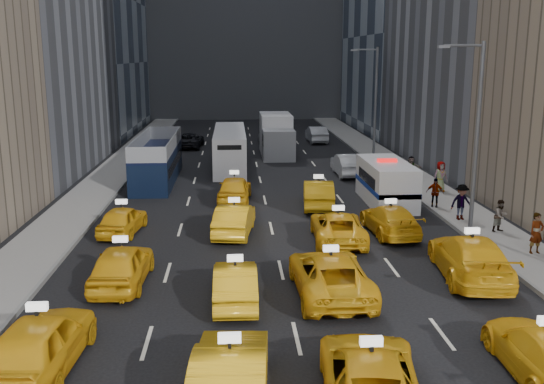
{
  "coord_description": "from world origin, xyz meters",
  "views": [
    {
      "loc": [
        -1.86,
        -14.85,
        8.39
      ],
      "look_at": [
        -0.01,
        13.29,
        2.0
      ],
      "focal_mm": 40.0,
      "sensor_mm": 36.0,
      "label": 1
    }
  ],
  "objects_px": {
    "city_bus": "(230,149)",
    "pedestrian_0": "(536,233)",
    "nypd_van": "(386,183)",
    "double_decker": "(157,159)",
    "box_truck": "(276,135)"
  },
  "relations": [
    {
      "from": "city_bus",
      "to": "box_truck",
      "type": "height_order",
      "value": "box_truck"
    },
    {
      "from": "double_decker",
      "to": "city_bus",
      "type": "bearing_deg",
      "value": 49.87
    },
    {
      "from": "nypd_van",
      "to": "box_truck",
      "type": "relative_size",
      "value": 0.83
    },
    {
      "from": "city_bus",
      "to": "box_truck",
      "type": "xyz_separation_m",
      "value": [
        3.96,
        5.55,
        0.28
      ]
    },
    {
      "from": "box_truck",
      "to": "nypd_van",
      "type": "bearing_deg",
      "value": -75.16
    },
    {
      "from": "double_decker",
      "to": "box_truck",
      "type": "xyz_separation_m",
      "value": [
        8.85,
        10.4,
        0.18
      ]
    },
    {
      "from": "nypd_van",
      "to": "city_bus",
      "type": "height_order",
      "value": "city_bus"
    },
    {
      "from": "double_decker",
      "to": "nypd_van",
      "type": "bearing_deg",
      "value": -22.41
    },
    {
      "from": "city_bus",
      "to": "pedestrian_0",
      "type": "bearing_deg",
      "value": -56.17
    },
    {
      "from": "nypd_van",
      "to": "double_decker",
      "type": "distance_m",
      "value": 15.69
    },
    {
      "from": "double_decker",
      "to": "pedestrian_0",
      "type": "relative_size",
      "value": 6.06
    },
    {
      "from": "pedestrian_0",
      "to": "double_decker",
      "type": "bearing_deg",
      "value": 126.36
    },
    {
      "from": "double_decker",
      "to": "pedestrian_0",
      "type": "height_order",
      "value": "double_decker"
    },
    {
      "from": "box_truck",
      "to": "double_decker",
      "type": "bearing_deg",
      "value": -131.59
    },
    {
      "from": "box_truck",
      "to": "pedestrian_0",
      "type": "relative_size",
      "value": 4.28
    }
  ]
}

